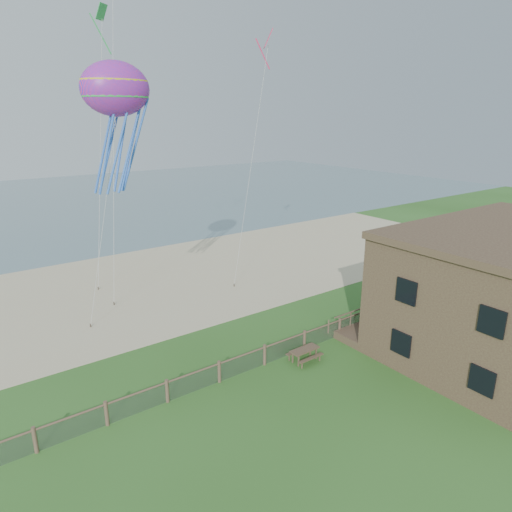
# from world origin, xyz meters

# --- Properties ---
(ground) EXTENTS (160.00, 160.00, 0.00)m
(ground) POSITION_xyz_m (0.00, 0.00, 0.00)
(ground) COLOR #2B571D
(ground) RESTS_ON ground
(sand_beach) EXTENTS (72.00, 20.00, 0.02)m
(sand_beach) POSITION_xyz_m (0.00, 22.00, 0.00)
(sand_beach) COLOR #C3B28D
(sand_beach) RESTS_ON ground
(ocean) EXTENTS (160.00, 68.00, 0.02)m
(ocean) POSITION_xyz_m (0.00, 66.00, 0.00)
(ocean) COLOR slate
(ocean) RESTS_ON ground
(chainlink_fence) EXTENTS (36.20, 0.20, 1.25)m
(chainlink_fence) POSITION_xyz_m (0.00, 6.00, 0.55)
(chainlink_fence) COLOR brown
(chainlink_fence) RESTS_ON ground
(motel_deck) EXTENTS (15.00, 2.00, 0.50)m
(motel_deck) POSITION_xyz_m (13.00, 5.00, 0.25)
(motel_deck) COLOR brown
(motel_deck) RESTS_ON ground
(picnic_table) EXTENTS (1.79, 1.37, 0.75)m
(picnic_table) POSITION_xyz_m (2.13, 5.00, 0.37)
(picnic_table) COLOR brown
(picnic_table) RESTS_ON ground
(octopus_kite) EXTENTS (4.35, 3.68, 7.60)m
(octopus_kite) POSITION_xyz_m (-4.53, 13.68, 13.00)
(octopus_kite) COLOR #FF2867
(kite_red) EXTENTS (1.91, 1.82, 2.16)m
(kite_red) POSITION_xyz_m (5.72, 13.34, 17.88)
(kite_red) COLOR #DF2758
(kite_green) EXTENTS (1.87, 1.96, 2.57)m
(kite_green) POSITION_xyz_m (-2.98, 19.25, 19.04)
(kite_green) COLOR green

